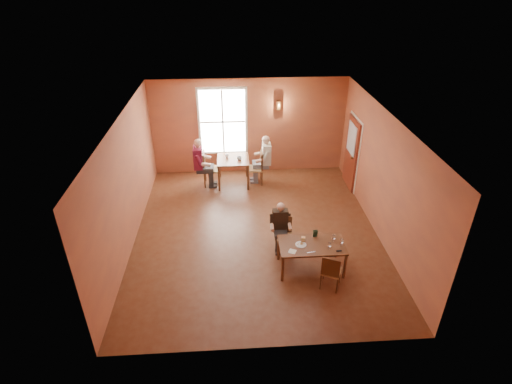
{
  "coord_description": "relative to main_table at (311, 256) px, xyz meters",
  "views": [
    {
      "loc": [
        -0.56,
        -8.23,
        5.88
      ],
      "look_at": [
        0.0,
        0.2,
        1.05
      ],
      "focal_mm": 28.0,
      "sensor_mm": 36.0,
      "label": 1
    }
  ],
  "objects": [
    {
      "name": "main_table",
      "position": [
        0.0,
        0.0,
        0.0
      ],
      "size": [
        1.41,
        0.79,
        0.66
      ],
      "primitive_type": null,
      "color": "brown",
      "rests_on": "ground"
    },
    {
      "name": "goblet_c",
      "position": [
        0.33,
        -0.18,
        0.41
      ],
      "size": [
        0.09,
        0.09,
        0.17
      ],
      "primitive_type": null,
      "rotation": [
        0.0,
        0.0,
        0.38
      ],
      "color": "white",
      "rests_on": "main_table"
    },
    {
      "name": "knife",
      "position": [
        -0.06,
        -0.27,
        0.33
      ],
      "size": [
        0.18,
        0.05,
        0.0
      ],
      "primitive_type": "cube",
      "rotation": [
        0.0,
        0.0,
        0.19
      ],
      "color": "white",
      "rests_on": "main_table"
    },
    {
      "name": "diner_maroon",
      "position": [
        -2.3,
        4.08,
        0.41
      ],
      "size": [
        0.59,
        0.59,
        1.48
      ],
      "primitive_type": null,
      "rotation": [
        0.0,
        0.0,
        -1.57
      ],
      "color": "#551415",
      "rests_on": "ground"
    },
    {
      "name": "sunglasses",
      "position": [
        0.52,
        -0.27,
        0.34
      ],
      "size": [
        0.12,
        0.05,
        0.01
      ],
      "primitive_type": "cube",
      "rotation": [
        0.0,
        0.0,
        0.1
      ],
      "color": "black",
      "rests_on": "main_table"
    },
    {
      "name": "wall_back",
      "position": [
        -1.09,
        4.96,
        1.17
      ],
      "size": [
        6.0,
        0.04,
        3.0
      ],
      "primitive_type": "cube",
      "color": "brown",
      "rests_on": "ground"
    },
    {
      "name": "chair_diner_main",
      "position": [
        -0.5,
        0.65,
        0.09
      ],
      "size": [
        0.37,
        0.37,
        0.85
      ],
      "primitive_type": null,
      "rotation": [
        0.0,
        0.0,
        3.14
      ],
      "color": "brown",
      "rests_on": "ground"
    },
    {
      "name": "sandwich",
      "position": [
        -0.17,
        0.1,
        0.38
      ],
      "size": [
        0.1,
        0.09,
        0.1
      ],
      "primitive_type": "cube",
      "rotation": [
        0.0,
        0.0,
        -0.2
      ],
      "color": "tan",
      "rests_on": "main_table"
    },
    {
      "name": "chair_empty",
      "position": [
        0.31,
        -0.58,
        0.09
      ],
      "size": [
        0.49,
        0.49,
        0.84
      ],
      "primitive_type": null,
      "rotation": [
        0.0,
        0.0,
        -0.42
      ],
      "color": "brown",
      "rests_on": "ground"
    },
    {
      "name": "goblet_b",
      "position": [
        0.62,
        -0.08,
        0.42
      ],
      "size": [
        0.09,
        0.09,
        0.17
      ],
      "primitive_type": null,
      "rotation": [
        0.0,
        0.0,
        0.32
      ],
      "color": "white",
      "rests_on": "main_table"
    },
    {
      "name": "cup_a",
      "position": [
        -1.43,
        3.99,
        0.55
      ],
      "size": [
        0.16,
        0.16,
        0.11
      ],
      "primitive_type": "imported",
      "rotation": [
        0.0,
        0.0,
        -0.23
      ],
      "color": "white",
      "rests_on": "second_table"
    },
    {
      "name": "menu_stand",
      "position": [
        0.12,
        0.27,
        0.41
      ],
      "size": [
        0.1,
        0.06,
        0.17
      ],
      "primitive_type": "cube",
      "rotation": [
        0.0,
        0.0,
        0.08
      ],
      "color": "#183322",
      "rests_on": "main_table"
    },
    {
      "name": "chair_diner_white",
      "position": [
        -0.97,
        4.08,
        0.18
      ],
      "size": [
        0.45,
        0.45,
        1.02
      ],
      "primitive_type": null,
      "rotation": [
        0.0,
        0.0,
        1.57
      ],
      "color": "brown",
      "rests_on": "ground"
    },
    {
      "name": "second_table",
      "position": [
        -1.62,
        4.08,
        0.08
      ],
      "size": [
        0.94,
        0.94,
        0.83
      ],
      "primitive_type": null,
      "color": "brown",
      "rests_on": "ground"
    },
    {
      "name": "window",
      "position": [
        -1.89,
        4.91,
        1.37
      ],
      "size": [
        1.36,
        0.1,
        1.96
      ],
      "primitive_type": "cube",
      "color": "white",
      "rests_on": "wall_back"
    },
    {
      "name": "door",
      "position": [
        1.85,
        3.76,
        0.72
      ],
      "size": [
        0.12,
        1.04,
        2.1
      ],
      "primitive_type": "cube",
      "color": "maroon",
      "rests_on": "ground"
    },
    {
      "name": "wall_right",
      "position": [
        1.91,
        1.46,
        1.17
      ],
      "size": [
        0.04,
        7.0,
        3.0
      ],
      "primitive_type": "cube",
      "color": "brown",
      "rests_on": "ground"
    },
    {
      "name": "goblet_a",
      "position": [
        0.48,
        0.07,
        0.42
      ],
      "size": [
        0.08,
        0.08,
        0.18
      ],
      "primitive_type": null,
      "rotation": [
        0.0,
        0.0,
        0.13
      ],
      "color": "silver",
      "rests_on": "main_table"
    },
    {
      "name": "diner_main",
      "position": [
        -0.5,
        0.62,
        0.24
      ],
      "size": [
        0.46,
        0.46,
        1.15
      ],
      "primitive_type": null,
      "rotation": [
        0.0,
        0.0,
        3.14
      ],
      "color": "black",
      "rests_on": "ground"
    },
    {
      "name": "cup_b",
      "position": [
        -1.8,
        4.17,
        0.55
      ],
      "size": [
        0.13,
        0.13,
        0.1
      ],
      "primitive_type": "imported",
      "rotation": [
        0.0,
        0.0,
        0.17
      ],
      "color": "white",
      "rests_on": "second_table"
    },
    {
      "name": "plate_food",
      "position": [
        -0.24,
        -0.01,
        0.35
      ],
      "size": [
        0.3,
        0.3,
        0.03
      ],
      "primitive_type": "cylinder",
      "rotation": [
        0.0,
        0.0,
        -0.3
      ],
      "color": "white",
      "rests_on": "main_table"
    },
    {
      "name": "diner_white",
      "position": [
        -0.94,
        4.08,
        0.39
      ],
      "size": [
        0.58,
        0.58,
        1.44
      ],
      "primitive_type": null,
      "rotation": [
        0.0,
        0.0,
        1.57
      ],
      "color": "white",
      "rests_on": "ground"
    },
    {
      "name": "napkin",
      "position": [
        -0.45,
        -0.22,
        0.33
      ],
      "size": [
        0.2,
        0.2,
        0.01
      ],
      "primitive_type": "cube",
      "rotation": [
        0.0,
        0.0,
        -0.45
      ],
      "color": "silver",
      "rests_on": "main_table"
    },
    {
      "name": "wall_front",
      "position": [
        -1.09,
        -2.04,
        1.17
      ],
      "size": [
        6.0,
        0.04,
        3.0
      ],
      "primitive_type": "cube",
      "color": "brown",
      "rests_on": "ground"
    },
    {
      "name": "wall_left",
      "position": [
        -4.09,
        1.46,
        1.17
      ],
      "size": [
        0.04,
        7.0,
        3.0
      ],
      "primitive_type": "cube",
      "color": "brown",
      "rests_on": "ground"
    },
    {
      "name": "chair_diner_maroon",
      "position": [
        -2.27,
        4.08,
        0.2
      ],
      "size": [
        0.47,
        0.47,
        1.07
      ],
      "primitive_type": null,
      "rotation": [
        0.0,
        0.0,
        -1.57
      ],
      "color": "#573319",
      "rests_on": "ground"
    },
    {
      "name": "ceiling",
      "position": [
        -1.09,
        1.46,
        2.67
      ],
      "size": [
        6.0,
        7.0,
        0.04
      ],
      "primitive_type": "cube",
      "color": "white",
      "rests_on": "wall_back"
    },
    {
      "name": "wall_sconce",
      "position": [
        -0.19,
        4.86,
        1.87
      ],
      "size": [
        0.16,
        0.16,
        0.28
      ],
      "primitive_type": "cylinder",
      "color": "brown",
      "rests_on": "wall_back"
    },
    {
      "name": "ground",
      "position": [
        -1.09,
        1.46,
        -0.33
      ],
      "size": [
        6.0,
        7.0,
        0.01
      ],
      "primitive_type": "cube",
      "color": "brown",
      "rests_on": "ground"
    }
  ]
}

